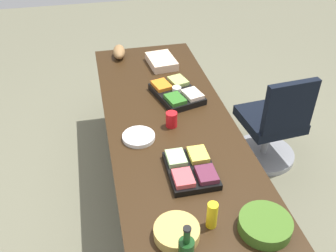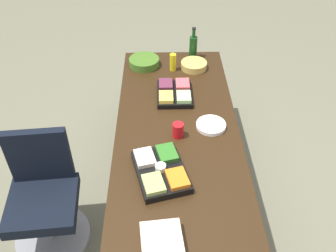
{
  "view_description": "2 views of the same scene",
  "coord_description": "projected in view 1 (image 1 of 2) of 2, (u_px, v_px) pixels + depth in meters",
  "views": [
    {
      "loc": [
        2.16,
        -0.49,
        2.33
      ],
      "look_at": [
        0.12,
        -0.04,
        0.79
      ],
      "focal_mm": 40.49,
      "sensor_mm": 36.0,
      "label": 1
    },
    {
      "loc": [
        -1.94,
        0.12,
        2.53
      ],
      "look_at": [
        0.1,
        0.07,
        0.8
      ],
      "focal_mm": 39.99,
      "sensor_mm": 36.0,
      "label": 2
    }
  ],
  "objects": [
    {
      "name": "mustard_bottle",
      "position": [
        212.0,
        215.0,
        1.92
      ],
      "size": [
        0.06,
        0.06,
        0.16
      ],
      "primitive_type": "cylinder",
      "rotation": [
        0.0,
        0.0,
        0.13
      ],
      "color": "yellow",
      "rests_on": "conference_table"
    },
    {
      "name": "red_solo_cup",
      "position": [
        171.0,
        120.0,
        2.64
      ],
      "size": [
        0.09,
        0.09,
        0.11
      ],
      "primitive_type": "cylinder",
      "rotation": [
        0.0,
        0.0,
        -0.18
      ],
      "color": "red",
      "rests_on": "conference_table"
    },
    {
      "name": "sheet_cake",
      "position": [
        162.0,
        61.0,
        3.4
      ],
      "size": [
        0.34,
        0.25,
        0.07
      ],
      "primitive_type": "cube",
      "rotation": [
        0.0,
        0.0,
        0.1
      ],
      "color": "beige",
      "rests_on": "conference_table"
    },
    {
      "name": "bread_loaf",
      "position": [
        119.0,
        52.0,
        3.53
      ],
      "size": [
        0.25,
        0.14,
        0.1
      ],
      "primitive_type": "ellipsoid",
      "rotation": [
        0.0,
        0.0,
        -0.11
      ],
      "color": "olive",
      "rests_on": "conference_table"
    },
    {
      "name": "ground_plane",
      "position": [
        169.0,
        193.0,
        3.16
      ],
      "size": [
        10.0,
        10.0,
        0.0
      ],
      "primitive_type": "plane",
      "color": "#6B6A53"
    },
    {
      "name": "conference_table",
      "position": [
        170.0,
        129.0,
        2.76
      ],
      "size": [
        2.55,
        0.9,
        0.74
      ],
      "color": "black",
      "rests_on": "ground"
    },
    {
      "name": "chip_bowl",
      "position": [
        177.0,
        232.0,
        1.9
      ],
      "size": [
        0.27,
        0.27,
        0.06
      ],
      "primitive_type": "cylinder",
      "rotation": [
        0.0,
        0.0,
        -0.17
      ],
      "color": "tan",
      "rests_on": "conference_table"
    },
    {
      "name": "veggie_tray",
      "position": [
        177.0,
        93.0,
        2.96
      ],
      "size": [
        0.48,
        0.4,
        0.09
      ],
      "color": "black",
      "rests_on": "conference_table"
    },
    {
      "name": "office_chair",
      "position": [
        272.0,
        129.0,
        3.3
      ],
      "size": [
        0.56,
        0.56,
        0.91
      ],
      "color": "gray",
      "rests_on": "ground"
    },
    {
      "name": "paper_plate_stack",
      "position": [
        139.0,
        137.0,
        2.55
      ],
      "size": [
        0.27,
        0.27,
        0.03
      ],
      "primitive_type": "cylinder",
      "rotation": [
        0.0,
        0.0,
        -0.26
      ],
      "color": "white",
      "rests_on": "conference_table"
    },
    {
      "name": "fruit_platter",
      "position": [
        191.0,
        169.0,
        2.27
      ],
      "size": [
        0.36,
        0.28,
        0.07
      ],
      "color": "black",
      "rests_on": "conference_table"
    },
    {
      "name": "salad_bowl",
      "position": [
        265.0,
        225.0,
        1.93
      ],
      "size": [
        0.33,
        0.33,
        0.07
      ],
      "primitive_type": "cylinder",
      "rotation": [
        0.0,
        0.0,
        -0.25
      ],
      "color": "#426B21",
      "rests_on": "conference_table"
    }
  ]
}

